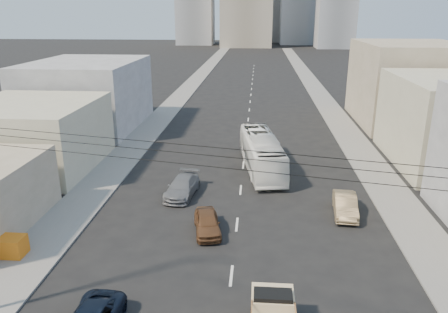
# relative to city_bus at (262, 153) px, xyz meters

# --- Properties ---
(sidewalk_left) EXTENTS (3.50, 180.00, 0.12)m
(sidewalk_left) POSITION_rel_city_bus_xyz_m (-13.41, 45.02, -1.53)
(sidewalk_left) COLOR slate
(sidewalk_left) RESTS_ON ground
(sidewalk_right) EXTENTS (3.50, 180.00, 0.12)m
(sidewalk_right) POSITION_rel_city_bus_xyz_m (10.09, 45.02, -1.53)
(sidewalk_right) COLOR slate
(sidewalk_right) RESTS_ON ground
(lane_dashes) EXTENTS (0.15, 104.00, 0.01)m
(lane_dashes) POSITION_rel_city_bus_xyz_m (-1.66, 28.02, -1.58)
(lane_dashes) COLOR silver
(lane_dashes) RESTS_ON ground
(city_bus) EXTENTS (4.34, 11.67, 3.18)m
(city_bus) POSITION_rel_city_bus_xyz_m (0.00, 0.00, 0.00)
(city_bus) COLOR white
(city_bus) RESTS_ON ground
(sedan_brown) EXTENTS (2.33, 4.18, 1.34)m
(sedan_brown) POSITION_rel_city_bus_xyz_m (-3.52, -12.18, -0.92)
(sedan_brown) COLOR brown
(sedan_brown) RESTS_ON ground
(sedan_tan) EXTENTS (1.88, 4.41, 1.42)m
(sedan_tan) POSITION_rel_city_bus_xyz_m (5.85, -8.81, -0.88)
(sedan_tan) COLOR #917855
(sedan_tan) RESTS_ON ground
(sedan_grey) EXTENTS (2.52, 5.06, 1.41)m
(sedan_grey) POSITION_rel_city_bus_xyz_m (-6.15, -6.38, -0.88)
(sedan_grey) COLOR slate
(sedan_grey) RESTS_ON ground
(overhead_wires) EXTENTS (23.01, 5.02, 0.72)m
(overhead_wires) POSITION_rel_city_bus_xyz_m (-1.66, -23.48, 7.38)
(overhead_wires) COLOR black
(overhead_wires) RESTS_ON ground
(crate_stack) EXTENTS (1.80, 1.20, 1.14)m
(crate_stack) POSITION_rel_city_bus_xyz_m (-14.66, -16.05, -0.90)
(crate_stack) COLOR orange
(crate_stack) RESTS_ON sidewalk_left
(bldg_right_far) EXTENTS (12.00, 16.00, 10.00)m
(bldg_right_far) POSITION_rel_city_bus_xyz_m (18.34, 19.02, 3.41)
(bldg_right_far) COLOR tan
(bldg_right_far) RESTS_ON ground
(bldg_left_mid) EXTENTS (11.00, 12.00, 6.00)m
(bldg_left_mid) POSITION_rel_city_bus_xyz_m (-20.66, -0.98, 1.41)
(bldg_left_mid) COLOR #B5AF92
(bldg_left_mid) RESTS_ON ground
(bldg_left_far) EXTENTS (12.00, 16.00, 8.00)m
(bldg_left_far) POSITION_rel_city_bus_xyz_m (-21.16, 14.02, 2.41)
(bldg_left_far) COLOR gray
(bldg_left_far) RESTS_ON ground
(midrise_nw) EXTENTS (15.00, 15.00, 34.00)m
(midrise_nw) POSITION_rel_city_bus_xyz_m (-27.66, 155.02, 15.41)
(midrise_nw) COLOR gray
(midrise_nw) RESTS_ON ground
(midrise_east) EXTENTS (14.00, 14.00, 28.00)m
(midrise_east) POSITION_rel_city_bus_xyz_m (28.34, 140.02, 12.41)
(midrise_east) COLOR gray
(midrise_east) RESTS_ON ground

